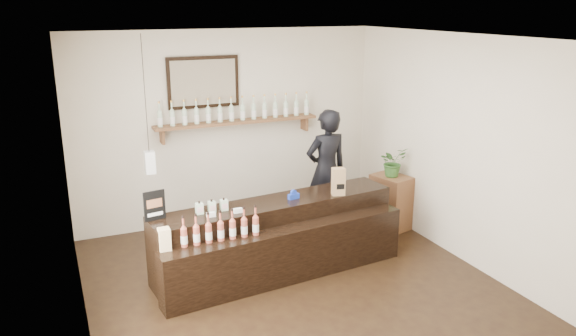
# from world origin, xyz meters

# --- Properties ---
(ground) EXTENTS (5.00, 5.00, 0.00)m
(ground) POSITION_xyz_m (0.00, 0.00, 0.00)
(ground) COLOR black
(ground) RESTS_ON ground
(room_shell) EXTENTS (5.00, 5.00, 5.00)m
(room_shell) POSITION_xyz_m (0.00, 0.00, 1.70)
(room_shell) COLOR beige
(room_shell) RESTS_ON ground
(back_wall_decor) EXTENTS (2.66, 0.96, 1.69)m
(back_wall_decor) POSITION_xyz_m (-0.14, 2.37, 1.75)
(back_wall_decor) COLOR brown
(back_wall_decor) RESTS_ON ground
(counter) EXTENTS (3.10, 1.12, 1.00)m
(counter) POSITION_xyz_m (-0.01, 0.59, 0.40)
(counter) COLOR black
(counter) RESTS_ON ground
(promo_sign) EXTENTS (0.24, 0.06, 0.34)m
(promo_sign) POSITION_xyz_m (-1.44, 0.66, 1.02)
(promo_sign) COLOR black
(promo_sign) RESTS_ON counter
(paper_bag) EXTENTS (0.18, 0.15, 0.34)m
(paper_bag) POSITION_xyz_m (0.80, 0.61, 1.02)
(paper_bag) COLOR #967648
(paper_bag) RESTS_ON counter
(tape_dispenser) EXTENTS (0.15, 0.08, 0.12)m
(tape_dispenser) POSITION_xyz_m (0.23, 0.68, 0.90)
(tape_dispenser) COLOR #1733A3
(tape_dispenser) RESTS_ON counter
(side_cabinet) EXTENTS (0.51, 0.62, 0.78)m
(side_cabinet) POSITION_xyz_m (2.00, 1.20, 0.39)
(side_cabinet) COLOR brown
(side_cabinet) RESTS_ON ground
(potted_plant) EXTENTS (0.42, 0.38, 0.42)m
(potted_plant) POSITION_xyz_m (2.00, 1.20, 0.99)
(potted_plant) COLOR #336227
(potted_plant) RESTS_ON side_cabinet
(shopkeeper) EXTENTS (0.75, 0.52, 1.97)m
(shopkeeper) POSITION_xyz_m (1.13, 1.55, 0.99)
(shopkeeper) COLOR black
(shopkeeper) RESTS_ON ground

